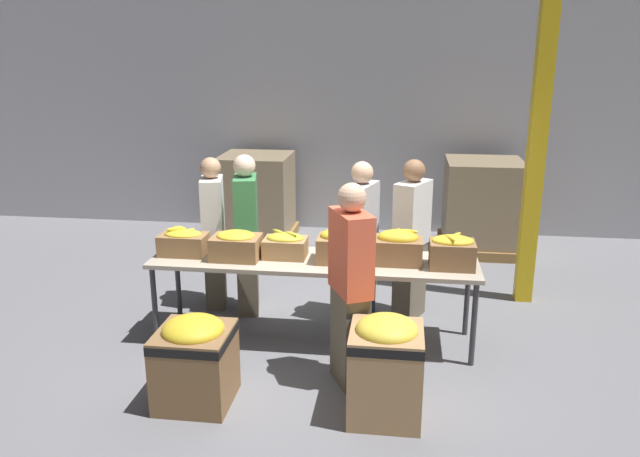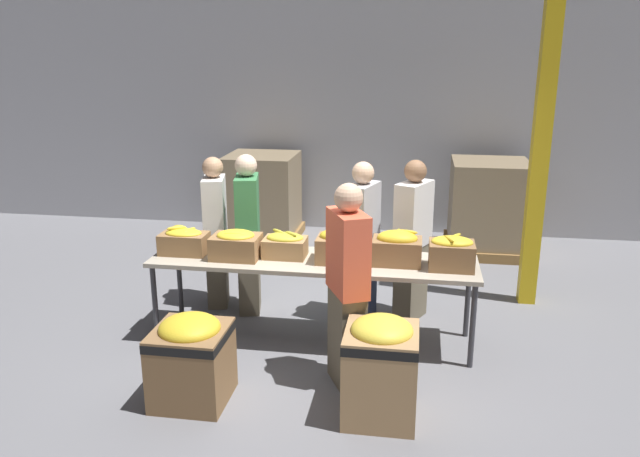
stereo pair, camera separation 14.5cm
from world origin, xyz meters
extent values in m
plane|color=slate|center=(0.00, 0.00, 0.00)|extent=(30.00, 30.00, 0.00)
cube|color=#A8A8AD|center=(0.00, 3.89, 2.00)|extent=(16.00, 0.08, 4.00)
cube|color=#B2A893|center=(0.00, 0.00, 0.79)|extent=(3.01, 0.74, 0.04)
cylinder|color=#38383D|center=(-1.44, -0.31, 0.39)|extent=(0.05, 0.05, 0.77)
cylinder|color=#38383D|center=(1.44, -0.31, 0.39)|extent=(0.05, 0.05, 0.77)
cylinder|color=#38383D|center=(-1.44, 0.31, 0.39)|extent=(0.05, 0.05, 0.77)
cylinder|color=#38383D|center=(1.44, 0.31, 0.39)|extent=(0.05, 0.05, 0.77)
cube|color=olive|center=(-1.23, -0.03, 0.91)|extent=(0.44, 0.27, 0.20)
ellipsoid|color=yellow|center=(-1.23, -0.03, 1.02)|extent=(0.35, 0.23, 0.07)
ellipsoid|color=yellow|center=(-1.31, -0.02, 1.06)|extent=(0.17, 0.12, 0.05)
ellipsoid|color=yellow|center=(-1.29, 0.05, 1.05)|extent=(0.16, 0.09, 0.06)
ellipsoid|color=yellow|center=(-1.18, -0.02, 1.04)|extent=(0.09, 0.19, 0.05)
cube|color=olive|center=(-0.71, -0.08, 0.92)|extent=(0.44, 0.33, 0.21)
ellipsoid|color=yellow|center=(-0.71, -0.08, 1.03)|extent=(0.35, 0.29, 0.09)
ellipsoid|color=yellow|center=(-0.70, -0.14, 1.06)|extent=(0.20, 0.06, 0.05)
ellipsoid|color=yellow|center=(-0.75, -0.03, 1.05)|extent=(0.20, 0.12, 0.04)
cube|color=#A37A4C|center=(-0.27, 0.03, 0.90)|extent=(0.39, 0.28, 0.18)
ellipsoid|color=gold|center=(-0.27, 0.03, 1.00)|extent=(0.34, 0.24, 0.09)
ellipsoid|color=gold|center=(-0.34, 0.08, 1.04)|extent=(0.18, 0.17, 0.05)
ellipsoid|color=gold|center=(-0.21, 0.02, 1.04)|extent=(0.15, 0.13, 0.05)
cube|color=olive|center=(0.26, -0.02, 0.93)|extent=(0.44, 0.33, 0.23)
ellipsoid|color=gold|center=(0.26, -0.02, 1.06)|extent=(0.40, 0.26, 0.13)
ellipsoid|color=gold|center=(0.22, 0.03, 1.09)|extent=(0.15, 0.06, 0.05)
ellipsoid|color=gold|center=(0.24, 0.00, 1.11)|extent=(0.14, 0.05, 0.04)
ellipsoid|color=gold|center=(0.20, 0.04, 1.09)|extent=(0.19, 0.07, 0.04)
cube|color=olive|center=(0.76, 0.01, 0.93)|extent=(0.44, 0.31, 0.23)
ellipsoid|color=gold|center=(0.76, 0.01, 1.05)|extent=(0.36, 0.25, 0.14)
ellipsoid|color=gold|center=(0.77, 0.06, 1.09)|extent=(0.06, 0.22, 0.05)
ellipsoid|color=gold|center=(0.84, 0.04, 1.10)|extent=(0.21, 0.08, 0.05)
cube|color=olive|center=(1.24, -0.05, 0.93)|extent=(0.39, 0.31, 0.24)
ellipsoid|color=yellow|center=(1.24, -0.05, 1.06)|extent=(0.36, 0.25, 0.10)
ellipsoid|color=yellow|center=(1.20, -0.04, 1.08)|extent=(0.06, 0.18, 0.04)
ellipsoid|color=yellow|center=(1.26, -0.01, 1.10)|extent=(0.14, 0.19, 0.04)
ellipsoid|color=yellow|center=(1.21, -0.10, 1.10)|extent=(0.12, 0.18, 0.05)
cube|color=#6B604C|center=(-1.17, 0.71, 0.38)|extent=(0.28, 0.40, 0.77)
cube|color=silver|center=(-1.17, 0.71, 1.08)|extent=(0.31, 0.47, 0.63)
sphere|color=tan|center=(-1.17, 0.71, 1.51)|extent=(0.22, 0.22, 0.22)
cube|color=#6B604C|center=(-0.78, 0.60, 0.40)|extent=(0.28, 0.41, 0.79)
cube|color=#387A47|center=(-0.78, 0.60, 1.12)|extent=(0.31, 0.48, 0.65)
sphere|color=beige|center=(-0.78, 0.60, 1.56)|extent=(0.22, 0.22, 0.22)
cube|color=#6B604C|center=(0.90, 0.67, 0.39)|extent=(0.35, 0.43, 0.78)
cube|color=silver|center=(0.90, 0.67, 1.11)|extent=(0.39, 0.49, 0.65)
sphere|color=#896042|center=(0.90, 0.67, 1.54)|extent=(0.22, 0.22, 0.22)
cube|color=#6B604C|center=(0.40, -0.73, 0.40)|extent=(0.36, 0.44, 0.80)
cube|color=#EA5B3D|center=(0.40, -0.73, 1.14)|extent=(0.40, 0.51, 0.66)
sphere|color=#DBAD89|center=(0.40, -0.73, 1.58)|extent=(0.23, 0.23, 0.23)
cube|color=#2D3856|center=(0.39, 0.57, 0.39)|extent=(0.31, 0.42, 0.77)
cube|color=#B2B2B7|center=(0.39, 0.57, 1.09)|extent=(0.34, 0.48, 0.64)
sphere|color=#DBAD89|center=(0.39, 0.57, 1.52)|extent=(0.22, 0.22, 0.22)
cube|color=olive|center=(-0.76, -1.19, 0.30)|extent=(0.56, 0.56, 0.61)
cube|color=black|center=(-0.76, -1.19, 0.55)|extent=(0.57, 0.57, 0.07)
ellipsoid|color=gold|center=(-0.76, -1.19, 0.62)|extent=(0.48, 0.48, 0.20)
cube|color=tan|center=(0.71, -1.19, 0.35)|extent=(0.54, 0.54, 0.70)
cube|color=black|center=(0.71, -1.19, 0.65)|extent=(0.54, 0.54, 0.07)
ellipsoid|color=yellow|center=(0.71, -1.19, 0.71)|extent=(0.46, 0.46, 0.19)
cube|color=gold|center=(2.15, 1.30, 2.00)|extent=(0.18, 0.18, 4.00)
cube|color=olive|center=(1.87, 3.04, 0.07)|extent=(1.09, 1.09, 0.13)
cube|color=#897556|center=(1.87, 3.04, 0.69)|extent=(1.00, 1.00, 1.12)
cube|color=olive|center=(-1.28, 3.17, 0.07)|extent=(1.06, 1.06, 0.13)
cube|color=#897556|center=(-1.28, 3.17, 0.68)|extent=(0.97, 0.97, 1.10)
camera|label=1|loc=(0.78, -5.39, 2.69)|focal=35.00mm
camera|label=2|loc=(0.92, -5.37, 2.69)|focal=35.00mm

